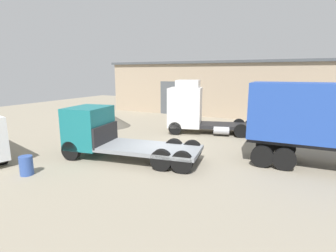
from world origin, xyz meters
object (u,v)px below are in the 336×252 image
object	(u,v)px
tractor_unit_white	(192,108)
flatbed_truck_teal	(106,133)
gravel_pile	(109,119)
oil_drum	(26,166)

from	to	relation	value
tractor_unit_white	flatbed_truck_teal	world-z (taller)	tractor_unit_white
tractor_unit_white	gravel_pile	size ratio (longest dim) A/B	1.94
flatbed_truck_teal	oil_drum	size ratio (longest dim) A/B	8.45
oil_drum	flatbed_truck_teal	bearing A→B (deg)	67.60
gravel_pile	oil_drum	size ratio (longest dim) A/B	4.20
gravel_pile	oil_drum	world-z (taller)	gravel_pile
tractor_unit_white	oil_drum	bearing A→B (deg)	57.62
gravel_pile	oil_drum	bearing A→B (deg)	-69.93
flatbed_truck_teal	gravel_pile	distance (m)	8.63
flatbed_truck_teal	gravel_pile	xyz separation A→B (m)	(-5.33, 6.74, -0.74)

